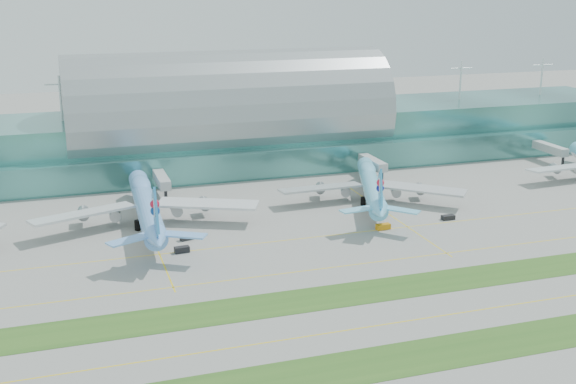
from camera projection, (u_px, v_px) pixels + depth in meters
name	position (u px, v px, depth m)	size (l,w,h in m)	color
ground	(364.00, 296.00, 160.35)	(700.00, 700.00, 0.00)	gray
terminal	(228.00, 127.00, 274.10)	(340.00, 69.10, 36.00)	#3D7A75
grass_strip_near	(424.00, 356.00, 134.75)	(420.00, 12.00, 0.08)	#2D591E
grass_strip_far	(360.00, 293.00, 162.17)	(420.00, 12.00, 0.08)	#2D591E
taxiline_b	(391.00, 323.00, 147.56)	(420.00, 0.35, 0.01)	yellow
taxiline_c	(334.00, 267.00, 176.80)	(420.00, 0.35, 0.01)	yellow
taxiline_d	(305.00, 238.00, 196.91)	(420.00, 0.35, 0.01)	yellow
airliner_b	(146.00, 204.00, 206.22)	(64.63, 73.37, 20.20)	#70AEF8
airliner_c	(371.00, 185.00, 228.12)	(55.78, 64.93, 18.51)	#70CFF7
gse_c	(182.00, 250.00, 186.27)	(3.85, 1.82, 1.57)	black
gse_d	(187.00, 237.00, 195.41)	(3.71, 1.71, 1.71)	black
gse_e	(383.00, 227.00, 203.76)	(4.07, 1.81, 1.59)	orange
gse_f	(448.00, 217.00, 212.27)	(3.88, 1.92, 1.33)	black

